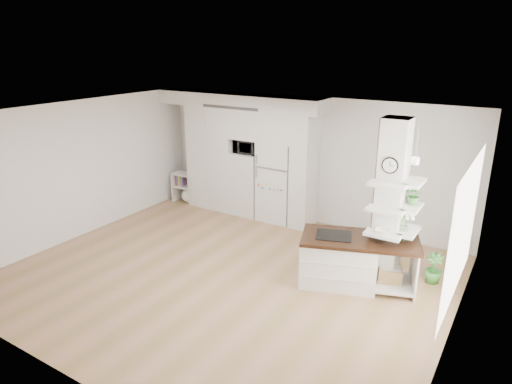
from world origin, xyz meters
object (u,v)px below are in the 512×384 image
refrigerator (278,181)px  bookshelf (187,190)px  floor_plant_a (361,263)px  kitchen_island (346,259)px

refrigerator → bookshelf: size_ratio=2.43×
bookshelf → floor_plant_a: bookshelf is taller
bookshelf → refrigerator: bearing=1.7°
floor_plant_a → refrigerator: bearing=149.1°
kitchen_island → floor_plant_a: bearing=54.0°
refrigerator → bookshelf: bearing=-175.7°
refrigerator → floor_plant_a: 2.91m
kitchen_island → floor_plant_a: kitchen_island is taller
refrigerator → bookshelf: refrigerator is taller
refrigerator → kitchen_island: size_ratio=0.87×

